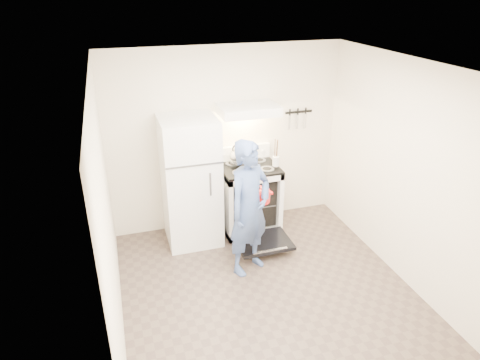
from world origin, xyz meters
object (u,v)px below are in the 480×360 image
Objects in this scene: tea_kettle at (237,155)px; dutch_oven at (259,196)px; stove_body at (249,199)px; person at (249,208)px; refrigerator at (191,182)px.

dutch_oven is at bearing -86.54° from tea_kettle.
dutch_oven reaches higher than stove_body.
person reaches higher than dutch_oven.
person is at bearing -129.74° from dutch_oven.
refrigerator is 1.03× the size of person.
stove_body is at bearing 43.19° from person.
stove_body is (0.81, 0.02, -0.39)m from refrigerator.
refrigerator is at bearing -178.23° from stove_body.
dutch_oven is (0.19, 0.23, 0.02)m from person.
refrigerator reaches higher than tea_kettle.
stove_body is at bearing 81.34° from dutch_oven.
refrigerator is 0.95m from dutch_oven.
tea_kettle is (0.66, 0.12, 0.25)m from refrigerator.
person is (-0.30, -0.90, 0.37)m from stove_body.
tea_kettle is at bearing 147.75° from stove_body.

